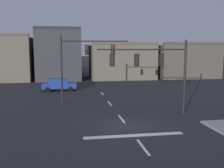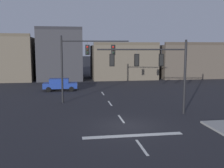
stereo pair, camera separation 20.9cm
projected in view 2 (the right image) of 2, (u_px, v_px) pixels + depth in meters
The scene contains 7 objects.
ground_plane at pixel (127, 126), 18.27m from camera, with size 400.00×400.00×0.00m, color #232328.
stop_bar_paint at pixel (133, 135), 16.31m from camera, with size 6.40×0.50×0.01m, color silver.
lane_centreline at pixel (121, 119), 20.23m from camera, with size 0.16×26.40×0.01m.
signal_mast_near_side at pixel (156, 65), 21.27m from camera, with size 7.32×1.03×6.19m.
signal_mast_far_side at pixel (81, 58), 25.75m from camera, with size 6.72×0.97×6.78m.
car_lot_nearside at pixel (60, 84), 34.05m from camera, with size 4.50×2.01×1.61m.
building_row at pixel (96, 59), 48.84m from camera, with size 41.42×13.97×9.12m.
Camera 2 is at (-3.76, -17.34, 5.37)m, focal length 41.57 mm.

